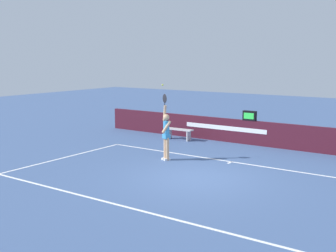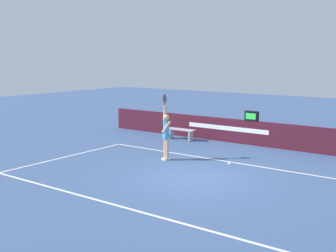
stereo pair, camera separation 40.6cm
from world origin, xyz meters
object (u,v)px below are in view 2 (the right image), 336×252
Objects in this scene: tennis_player at (166,133)px; courtside_bench_far at (181,132)px; speed_display at (252,116)px; tennis_ball at (163,85)px.

tennis_player is 1.77× the size of courtside_bench_far.
speed_display is at bearing 15.47° from courtside_bench_far.
tennis_ball is at bearing -65.83° from courtside_bench_far.
tennis_ball is 0.05× the size of courtside_bench_far.
courtside_bench_far is (-3.09, -0.85, -0.88)m from speed_display.
tennis_ball is at bearing -109.24° from speed_display.
speed_display is 4.85m from tennis_ball.
tennis_ball is 4.51m from courtside_bench_far.
tennis_player is 37.72× the size of tennis_ball.
tennis_ball reaches higher than speed_display.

